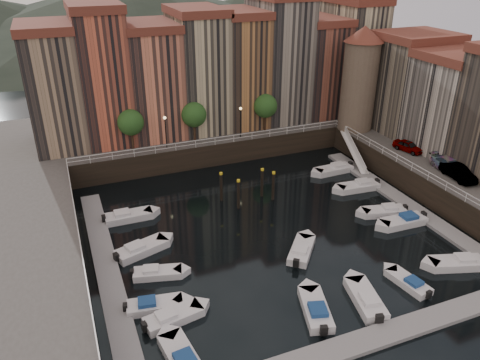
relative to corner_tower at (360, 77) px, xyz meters
name	(u,v)px	position (x,y,z in m)	size (l,w,h in m)	color
ground	(267,226)	(-20.00, -14.50, -10.19)	(200.00, 200.00, 0.00)	black
quay_far	(193,131)	(-20.00, 11.50, -8.69)	(80.00, 20.00, 3.00)	black
dock_left	(106,266)	(-36.20, -15.50, -10.02)	(2.00, 28.00, 0.35)	gray
dock_right	(402,201)	(-3.80, -15.50, -10.02)	(2.00, 28.00, 0.35)	gray
dock_near	(367,340)	(-20.00, -31.50, -10.02)	(30.00, 2.00, 0.35)	gray
mountains	(115,17)	(-18.28, 95.50, -2.28)	(145.00, 100.00, 18.00)	#2D382D
far_terrace	(219,68)	(-16.69, 9.00, 0.76)	(48.70, 10.30, 17.50)	#997D61
right_terrace	(458,98)	(6.50, -10.70, -0.64)	(9.30, 24.30, 14.00)	#746958
corner_tower	(360,77)	(0.00, 0.00, 0.00)	(5.20, 5.20, 13.80)	#6B5B4C
promenade_trees	(199,114)	(-21.33, 3.70, -3.61)	(21.20, 3.20, 5.20)	black
street_lamps	(204,121)	(-21.00, 2.70, -4.30)	(10.36, 0.36, 4.18)	black
railings	(249,174)	(-20.00, -9.62, -6.41)	(36.08, 34.04, 0.52)	white
gangway	(354,150)	(-2.90, -4.50, -8.28)	(2.78, 8.32, 3.73)	white
mooring_pilings	(249,188)	(-19.64, -8.82, -8.54)	(5.82, 2.73, 3.78)	black
boat_left_0	(172,317)	(-32.43, -24.19, -9.83)	(4.88, 2.51, 1.09)	silver
boat_left_1	(154,305)	(-33.45, -22.34, -9.84)	(4.72, 2.36, 1.06)	silver
boat_left_2	(156,273)	(-32.32, -18.33, -9.85)	(4.51, 2.58, 1.01)	silver
boat_left_3	(141,249)	(-32.89, -14.36, -9.79)	(5.37, 3.36, 1.21)	silver
boat_left_4	(128,216)	(-33.00, -7.85, -9.80)	(5.14, 1.90, 1.18)	silver
boat_right_0	(458,263)	(-7.10, -27.01, -9.80)	(5.23, 3.24, 1.17)	silver
boat_right_1	(404,221)	(-6.81, -19.42, -9.79)	(5.21, 2.04, 1.19)	silver
boat_right_2	(385,211)	(-7.32, -16.98, -9.82)	(4.98, 2.80, 1.12)	silver
boat_right_3	(359,186)	(-6.51, -11.06, -9.79)	(5.27, 2.26, 1.19)	silver
boat_right_4	(334,169)	(-6.59, -5.87, -9.79)	(5.20, 2.06, 1.19)	silver
boat_near_0	(182,359)	(-32.80, -28.40, -9.80)	(2.43, 5.20, 1.17)	silver
boat_near_1	(316,310)	(-21.92, -27.57, -9.80)	(3.16, 5.25, 1.18)	silver
boat_near_2	(366,300)	(-17.60, -28.03, -9.79)	(2.95, 5.39, 1.21)	silver
boat_near_3	(409,283)	(-12.92, -27.53, -9.87)	(2.13, 4.35, 0.98)	silver
car_a	(408,147)	(1.31, -9.56, -6.53)	(1.56, 3.87, 1.32)	gray
car_b	(458,173)	(1.08, -17.83, -6.44)	(1.60, 4.58, 1.51)	gray
car_c	(450,166)	(1.61, -16.11, -6.44)	(2.12, 5.20, 1.51)	gray
boat_extra_218	(301,251)	(-19.11, -20.10, -9.81)	(4.36, 4.70, 1.13)	silver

